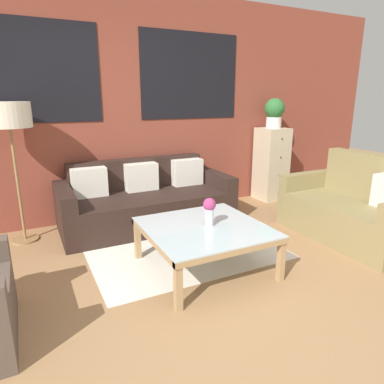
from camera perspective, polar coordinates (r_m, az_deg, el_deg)
ground_plane at (r=2.71m, az=4.42°, el=-18.94°), size 16.00×16.00×0.00m
wall_back_brick at (r=4.50m, az=-11.75°, el=13.65°), size 8.40×0.09×2.80m
rug at (r=3.73m, az=-2.34°, el=-8.67°), size 1.90×1.65×0.00m
couch_dark at (r=4.26m, az=-7.65°, el=-1.64°), size 2.05×0.88×0.78m
settee_vintage at (r=4.22m, az=25.29°, el=-2.84°), size 0.80×1.45×0.92m
coffee_table at (r=3.10m, az=2.13°, el=-6.64°), size 1.04×1.04×0.42m
floor_lamp at (r=3.98m, az=-28.24°, el=10.50°), size 0.44×0.44×1.49m
drawer_cabinet at (r=5.37m, az=13.04°, el=4.56°), size 0.40×0.42×1.09m
potted_plant at (r=5.29m, az=13.56°, el=12.86°), size 0.29×0.29×0.43m
flower_vase at (r=3.05m, az=2.92°, el=-2.90°), size 0.12×0.12×0.26m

